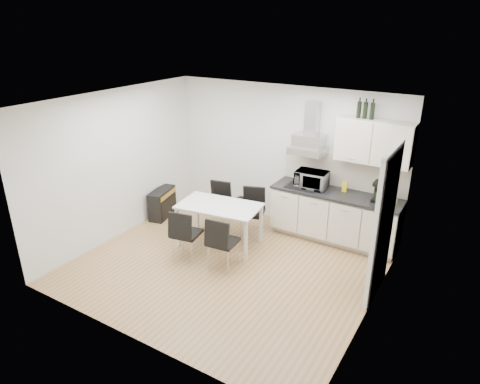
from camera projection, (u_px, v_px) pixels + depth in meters
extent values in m
plane|color=tan|center=(226.00, 266.00, 6.84)|extent=(4.50, 4.50, 0.00)
cube|color=white|center=(284.00, 156.00, 7.93)|extent=(4.50, 0.10, 2.60)
cube|color=white|center=(127.00, 248.00, 4.77)|extent=(4.50, 0.10, 2.60)
cube|color=white|center=(117.00, 165.00, 7.43)|extent=(0.10, 4.00, 2.60)
cube|color=white|center=(378.00, 226.00, 5.26)|extent=(0.10, 4.00, 2.60)
plane|color=white|center=(224.00, 103.00, 5.86)|extent=(4.50, 4.50, 0.00)
cube|color=white|center=(383.00, 226.00, 5.81)|extent=(0.08, 1.04, 2.10)
cube|color=beige|center=(333.00, 237.00, 7.64)|extent=(2.16, 0.52, 0.10)
cube|color=beige|center=(334.00, 216.00, 7.45)|extent=(2.20, 0.60, 0.76)
cube|color=black|center=(336.00, 194.00, 7.28)|extent=(2.22, 0.64, 0.04)
cube|color=beige|center=(344.00, 171.00, 7.40)|extent=(2.20, 0.02, 0.58)
cube|color=beige|center=(374.00, 142.00, 6.79)|extent=(1.20, 0.35, 0.70)
cube|color=silver|center=(308.00, 145.00, 7.36)|extent=(0.60, 0.46, 0.30)
cube|color=silver|center=(312.00, 118.00, 7.28)|extent=(0.22, 0.20, 0.55)
imported|color=silver|center=(312.00, 178.00, 7.42)|extent=(0.56, 0.33, 0.37)
cube|color=yellow|center=(345.00, 187.00, 7.28)|extent=(0.08, 0.04, 0.18)
cylinder|color=brown|center=(392.00, 202.00, 6.77)|extent=(0.04, 0.04, 0.11)
cylinder|color=#4C6626|center=(396.00, 202.00, 6.74)|extent=(0.04, 0.04, 0.11)
cylinder|color=black|center=(359.00, 108.00, 6.74)|extent=(0.07, 0.07, 0.32)
cylinder|color=black|center=(366.00, 108.00, 6.69)|extent=(0.07, 0.07, 0.32)
cylinder|color=black|center=(373.00, 109.00, 6.64)|extent=(0.07, 0.07, 0.32)
cube|color=white|center=(219.00, 206.00, 7.21)|extent=(1.46, 0.96, 0.03)
cube|color=white|center=(178.00, 227.00, 7.30)|extent=(0.06, 0.06, 0.72)
cube|color=white|center=(246.00, 242.00, 6.83)|extent=(0.06, 0.06, 0.72)
cube|color=white|center=(197.00, 212.00, 7.87)|extent=(0.06, 0.06, 0.72)
cube|color=white|center=(261.00, 224.00, 7.41)|extent=(0.06, 0.06, 0.72)
cube|color=black|center=(162.00, 203.00, 8.44)|extent=(0.43, 0.72, 0.56)
cube|color=gold|center=(167.00, 195.00, 8.29)|extent=(0.15, 0.59, 0.09)
cube|color=black|center=(241.00, 205.00, 8.70)|extent=(0.21, 0.19, 0.30)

